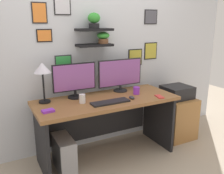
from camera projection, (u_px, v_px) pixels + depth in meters
name	position (u px, v px, depth m)	size (l,w,h in m)	color
ground_plane	(107.00, 156.00, 3.07)	(8.00, 8.00, 0.00)	tan
back_wall_assembly	(91.00, 44.00, 3.09)	(4.40, 0.24, 2.70)	silver
desk	(104.00, 114.00, 2.98)	(1.67, 0.68, 0.75)	brown
monitor_left	(75.00, 79.00, 2.86)	(0.52, 0.18, 0.41)	black
monitor_right	(120.00, 74.00, 3.14)	(0.61, 0.18, 0.41)	black
keyboard	(110.00, 102.00, 2.72)	(0.44, 0.14, 0.02)	black
computer_mouse	(132.00, 97.00, 2.87)	(0.06, 0.09, 0.03)	#2D2D33
desk_lamp	(42.00, 71.00, 2.65)	(0.19, 0.19, 0.45)	black
cell_phone	(159.00, 97.00, 2.94)	(0.07, 0.14, 0.01)	red
coffee_mug	(137.00, 91.00, 3.05)	(0.08, 0.08, 0.09)	purple
pen_cup	(82.00, 99.00, 2.71)	(0.07, 0.07, 0.10)	white
scissors_tray	(48.00, 111.00, 2.45)	(0.12, 0.08, 0.02)	purple
drawer_cabinet	(175.00, 117.00, 3.54)	(0.44, 0.50, 0.58)	#9E6B38
printer	(177.00, 92.00, 3.44)	(0.38, 0.34, 0.17)	black
computer_tower_left	(64.00, 154.00, 2.74)	(0.18, 0.40, 0.39)	#99999E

